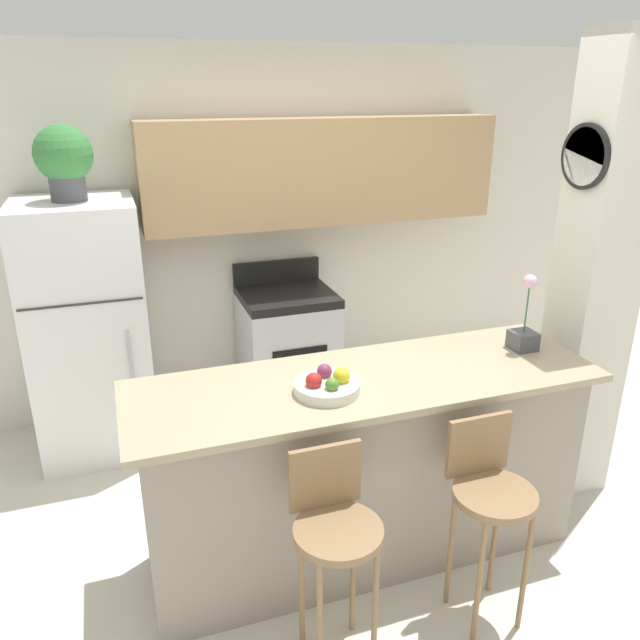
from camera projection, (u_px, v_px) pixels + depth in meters
name	position (u px, v px, depth m)	size (l,w,h in m)	color
ground_plane	(361.00, 548.00, 3.28)	(14.00, 14.00, 0.00)	beige
wall_back	(287.00, 208.00, 4.45)	(5.60, 0.38, 2.55)	silver
pillar_right	(595.00, 281.00, 3.40)	(0.38, 0.32, 2.55)	silver
counter_bar	(364.00, 467.00, 3.10)	(2.25, 0.71, 1.00)	gray
refrigerator	(88.00, 330.00, 3.95)	(0.71, 0.73, 1.64)	white
stove_range	(288.00, 351.00, 4.55)	(0.65, 0.60, 1.07)	silver
bar_stool_left	(335.00, 530.00, 2.47)	(0.36, 0.36, 0.95)	olive
bar_stool_right	(489.00, 494.00, 2.69)	(0.36, 0.36, 0.95)	olive
potted_plant_on_fridge	(64.00, 159.00, 3.57)	(0.33, 0.33, 0.43)	#4C4C51
orchid_vase	(524.00, 329.00, 3.20)	(0.12, 0.12, 0.40)	#4C4C51
fruit_bowl	(327.00, 385.00, 2.78)	(0.30, 0.30, 0.12)	silver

